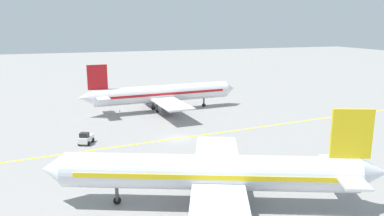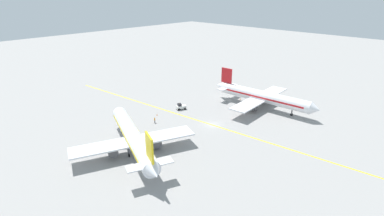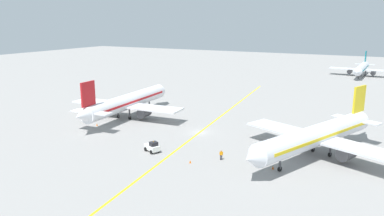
# 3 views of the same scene
# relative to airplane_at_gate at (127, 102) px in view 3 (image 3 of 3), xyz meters

# --- Properties ---
(ground_plane) EXTENTS (400.00, 400.00, 0.00)m
(ground_plane) POSITION_rel_airplane_at_gate_xyz_m (20.70, -2.89, -3.71)
(ground_plane) COLOR gray
(apron_yellow_centreline) EXTENTS (12.72, 119.41, 0.01)m
(apron_yellow_centreline) POSITION_rel_airplane_at_gate_xyz_m (20.70, -2.89, -3.71)
(apron_yellow_centreline) COLOR yellow
(apron_yellow_centreline) RESTS_ON ground
(airplane_at_gate) EXTENTS (28.26, 35.53, 10.60)m
(airplane_at_gate) POSITION_rel_airplane_at_gate_xyz_m (0.00, 0.00, 0.00)
(airplane_at_gate) COLOR white
(airplane_at_gate) RESTS_ON ground
(airplane_adjacent_stand) EXTENTS (27.91, 34.03, 10.60)m
(airplane_adjacent_stand) POSITION_rel_airplane_at_gate_xyz_m (44.47, -6.31, 0.00)
(airplane_adjacent_stand) COLOR silver
(airplane_adjacent_stand) RESTS_ON ground
(airplane_distant_taxiing) EXTENTS (25.35, 31.94, 9.54)m
(airplane_distant_taxiing) POSITION_rel_airplane_at_gate_xyz_m (44.02, 99.74, -0.37)
(airplane_distant_taxiing) COLOR silver
(airplane_distant_taxiing) RESTS_ON ground
(baggage_tug_white) EXTENTS (3.35, 2.72, 2.11)m
(baggage_tug_white) POSITION_rel_airplane_at_gate_xyz_m (18.63, -17.38, -2.81)
(baggage_tug_white) COLOR white
(baggage_tug_white) RESTS_ON ground
(ground_crew_worker) EXTENTS (0.50, 0.38, 1.68)m
(ground_crew_worker) POSITION_rel_airplane_at_gate_xyz_m (30.86, -15.34, -2.80)
(ground_crew_worker) COLOR #23232D
(ground_crew_worker) RESTS_ON ground
(traffic_cone_near_nose) EXTENTS (0.32, 0.32, 0.55)m
(traffic_cone_near_nose) POSITION_rel_airplane_at_gate_xyz_m (-1.47, -9.06, -3.43)
(traffic_cone_near_nose) COLOR orange
(traffic_cone_near_nose) RESTS_ON ground
(traffic_cone_mid_apron) EXTENTS (0.32, 0.32, 0.55)m
(traffic_cone_mid_apron) POSITION_rel_airplane_at_gate_xyz_m (39.56, -15.26, -3.43)
(traffic_cone_mid_apron) COLOR orange
(traffic_cone_mid_apron) RESTS_ON ground
(traffic_cone_by_wingtip) EXTENTS (0.32, 0.32, 0.55)m
(traffic_cone_by_wingtip) POSITION_rel_airplane_at_gate_xyz_m (27.00, -18.99, -3.43)
(traffic_cone_by_wingtip) COLOR orange
(traffic_cone_by_wingtip) RESTS_ON ground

